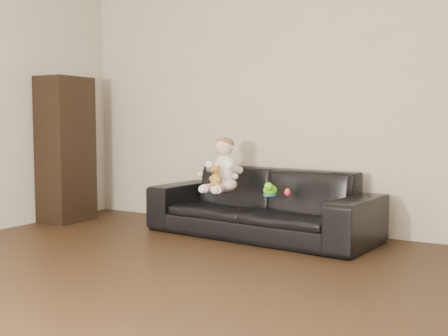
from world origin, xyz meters
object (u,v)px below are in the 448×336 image
Objects in this scene: sofa at (261,203)px; cabinet at (66,150)px; toy_green at (270,190)px; toy_rattle at (287,193)px; toy_blue_disc at (270,195)px; teddy_bear at (216,176)px; baby at (223,168)px.

cabinet is (-2.14, -0.32, 0.45)m from sofa.
toy_green reaches higher than toy_rattle.
sofa reaches higher than toy_rattle.
toy_green is (0.17, -0.16, 0.15)m from sofa.
toy_green is 1.29× the size of toy_blue_disc.
cabinet is 13.74× the size of toy_blue_disc.
toy_rattle is at bearing 7.98° from teddy_bear.
cabinet is 1.83m from teddy_bear.
teddy_bear is 0.52m from toy_green.
baby reaches higher than toy_rattle.
sofa is 4.18× the size of baby.
toy_rattle is 0.53× the size of toy_blue_disc.
baby is 4.57× the size of toy_blue_disc.
cabinet reaches higher than sofa.
cabinet is at bearing -174.90° from toy_rattle.
baby reaches higher than teddy_bear.
baby is 8.69× the size of toy_rattle.
toy_green is (2.31, 0.16, -0.30)m from cabinet.
teddy_bear is (1.82, 0.05, -0.20)m from cabinet.
toy_green is at bearing 2.47° from cabinet.
toy_blue_disc is at bearing 6.20° from teddy_bear.
toy_green is at bearing -12.97° from baby.
toy_green is 0.04m from toy_blue_disc.
toy_green is at bearing -156.63° from toy_rattle.
toy_rattle is at bearing 3.63° from cabinet.
toy_green is at bearing -37.46° from sofa.
sofa is 0.28m from toy_green.
toy_rattle is (0.31, -0.10, 0.13)m from sofa.
cabinet is 10.63× the size of toy_green.
baby is at bearing 86.76° from teddy_bear.
toy_blue_disc is at bearing 2.60° from cabinet.
toy_green is (0.50, -0.04, -0.17)m from baby.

